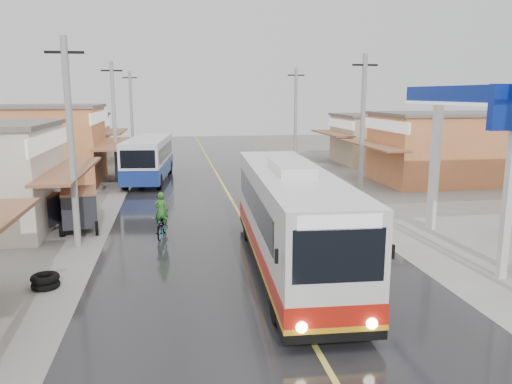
% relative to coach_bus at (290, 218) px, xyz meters
% --- Properties ---
extents(ground, '(120.00, 120.00, 0.00)m').
position_rel_coach_bus_xyz_m(ground, '(-0.66, -5.09, -1.77)').
color(ground, slate).
rests_on(ground, ground).
extents(road, '(12.00, 90.00, 0.02)m').
position_rel_coach_bus_xyz_m(road, '(-0.66, 9.91, -1.76)').
color(road, black).
rests_on(road, ground).
extents(centre_line, '(0.15, 90.00, 0.01)m').
position_rel_coach_bus_xyz_m(centre_line, '(-0.66, 9.91, -1.74)').
color(centre_line, '#D8CC4C').
rests_on(centre_line, road).
extents(utility_poles_left, '(1.60, 50.00, 8.00)m').
position_rel_coach_bus_xyz_m(utility_poles_left, '(-7.66, 10.91, -1.77)').
color(utility_poles_left, gray).
rests_on(utility_poles_left, ground).
extents(utility_poles_right, '(1.60, 36.00, 8.00)m').
position_rel_coach_bus_xyz_m(utility_poles_right, '(6.34, 9.91, -1.77)').
color(utility_poles_right, gray).
rests_on(utility_poles_right, ground).
extents(coach_bus, '(3.17, 11.83, 3.66)m').
position_rel_coach_bus_xyz_m(coach_bus, '(0.00, 0.00, 0.00)').
color(coach_bus, silver).
rests_on(coach_bus, road).
extents(second_bus, '(3.27, 9.09, 2.95)m').
position_rel_coach_bus_xyz_m(second_bus, '(-5.48, 18.57, -0.18)').
color(second_bus, silver).
rests_on(second_bus, road).
extents(cyclist, '(0.90, 1.88, 1.95)m').
position_rel_coach_bus_xyz_m(cyclist, '(-4.39, 4.60, -1.13)').
color(cyclist, black).
rests_on(cyclist, ground).
extents(tricycle_near, '(1.93, 2.41, 1.83)m').
position_rel_coach_bus_xyz_m(tricycle_near, '(-7.94, 6.19, -0.72)').
color(tricycle_near, '#26262D').
rests_on(tricycle_near, ground).
extents(tricycle_far, '(1.96, 2.45, 1.63)m').
position_rel_coach_bus_xyz_m(tricycle_far, '(-9.68, 6.19, -0.84)').
color(tricycle_far, '#26262D').
rests_on(tricycle_far, ground).
extents(tyre_stack, '(0.87, 0.87, 0.44)m').
position_rel_coach_bus_xyz_m(tyre_stack, '(-7.86, -0.49, -1.54)').
color(tyre_stack, black).
rests_on(tyre_stack, ground).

